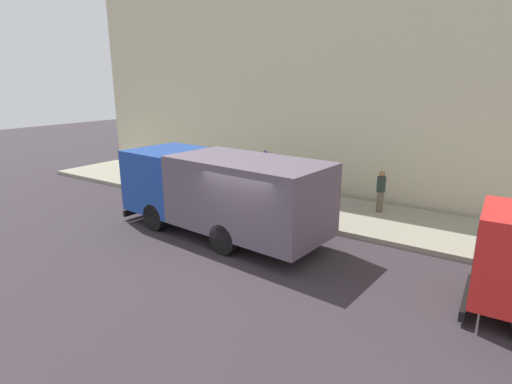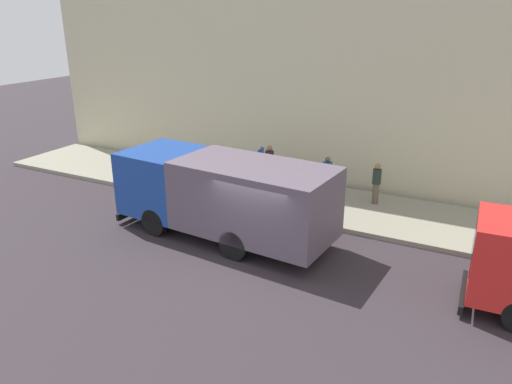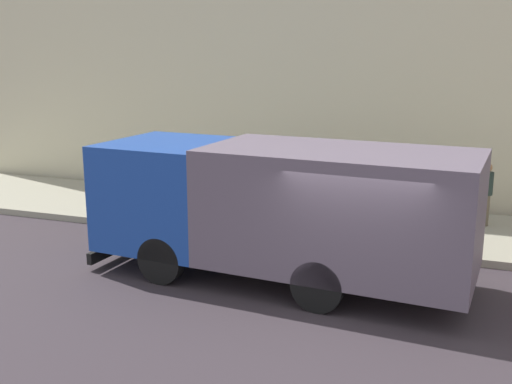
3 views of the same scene
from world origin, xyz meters
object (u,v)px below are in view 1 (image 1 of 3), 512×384
(pedestrian_walking, at_px, (278,174))
(pedestrian_third, at_px, (381,190))
(traffic_cone_orange, at_px, (210,191))
(pedestrian_standing, at_px, (332,184))
(street_sign_post, at_px, (265,175))
(large_utility_truck, at_px, (220,190))

(pedestrian_walking, xyz_separation_m, pedestrian_third, (-0.00, -4.53, -0.07))
(pedestrian_walking, xyz_separation_m, traffic_cone_orange, (-2.20, 2.08, -0.59))
(pedestrian_standing, xyz_separation_m, street_sign_post, (-2.07, 1.84, 0.52))
(pedestrian_walking, relative_size, pedestrian_standing, 1.04)
(pedestrian_third, height_order, street_sign_post, street_sign_post)
(street_sign_post, bearing_deg, pedestrian_walking, 18.87)
(pedestrian_third, relative_size, traffic_cone_orange, 2.40)
(traffic_cone_orange, bearing_deg, street_sign_post, -93.10)
(pedestrian_standing, distance_m, traffic_cone_orange, 5.13)
(pedestrian_standing, relative_size, pedestrian_third, 1.05)
(pedestrian_walking, distance_m, street_sign_post, 2.53)
(large_utility_truck, height_order, street_sign_post, large_utility_truck)
(large_utility_truck, relative_size, pedestrian_standing, 4.58)
(large_utility_truck, xyz_separation_m, traffic_cone_orange, (2.67, 2.76, -1.05))
(large_utility_truck, distance_m, pedestrian_third, 6.23)
(large_utility_truck, bearing_deg, street_sign_post, 1.66)
(large_utility_truck, bearing_deg, pedestrian_standing, -18.70)
(pedestrian_walking, xyz_separation_m, pedestrian_standing, (-0.29, -2.65, -0.04))
(traffic_cone_orange, xyz_separation_m, street_sign_post, (-0.16, -2.88, 1.07))
(large_utility_truck, distance_m, traffic_cone_orange, 3.98)
(large_utility_truck, relative_size, traffic_cone_orange, 11.57)
(pedestrian_standing, relative_size, street_sign_post, 0.71)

